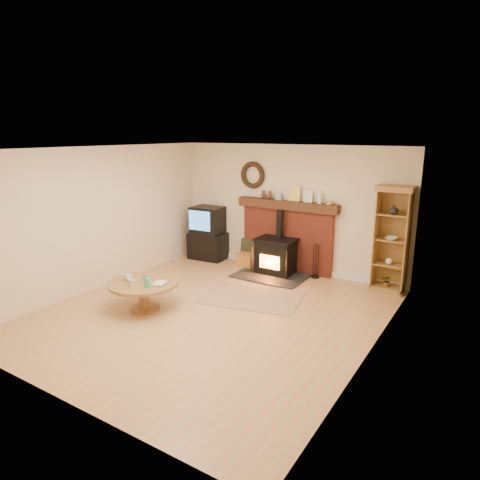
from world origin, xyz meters
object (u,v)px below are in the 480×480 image
Objects in this scene: wood_stove at (275,257)px; coffee_table at (143,287)px; tv_unit at (208,234)px; curio_cabinet at (392,239)px.

wood_stove is 1.24× the size of coffee_table.
coffee_table is at bearing -109.67° from wood_stove.
wood_stove is 2.92m from coffee_table.
tv_unit is 3.06m from coffee_table.
curio_cabinet is 1.71× the size of coffee_table.
coffee_table is (-3.18, -3.03, -0.58)m from curio_cabinet.
wood_stove is 1.16× the size of tv_unit.
curio_cabinet reaches higher than tv_unit.
wood_stove reaches higher than coffee_table.
coffee_table is at bearing -73.95° from tv_unit.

